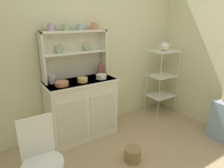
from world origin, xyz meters
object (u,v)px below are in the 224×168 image
porcelain_teapot (165,46)px  bakers_rack (162,74)px  cup_lilac_0 (51,27)px  jam_bottle (100,70)px  hutch_shelf_unit (74,51)px  wire_chair (40,154)px  bowl_mixing_large (62,84)px  utensil_jar (52,79)px  floor_basket (133,154)px  hutch_cabinet (82,108)px

porcelain_teapot → bakers_rack: bearing=0.0°
cup_lilac_0 → jam_bottle: 0.90m
hutch_shelf_unit → wire_chair: (-0.76, -0.99, -0.71)m
bowl_mixing_large → utensil_jar: (-0.08, 0.15, 0.03)m
floor_basket → cup_lilac_0: cup_lilac_0 is taller
hutch_cabinet → jam_bottle: jam_bottle is taller
utensil_jar → porcelain_teapot: bearing=-3.9°
floor_basket → bowl_mixing_large: (-0.56, 0.76, 0.79)m
hutch_cabinet → jam_bottle: size_ratio=4.87×
cup_lilac_0 → porcelain_teapot: 1.84m
wire_chair → cup_lilac_0: (0.47, 0.95, 1.03)m
wire_chair → jam_bottle: jam_bottle is taller
hutch_cabinet → hutch_shelf_unit: size_ratio=1.07×
bakers_rack → cup_lilac_0: (-1.81, 0.17, 0.83)m
wire_chair → cup_lilac_0: bearing=58.2°
bowl_mixing_large → hutch_shelf_unit: bearing=39.9°
floor_basket → jam_bottle: size_ratio=1.01×
porcelain_teapot → wire_chair: bearing=-161.2°
hutch_shelf_unit → bowl_mixing_large: hutch_shelf_unit is taller
bakers_rack → cup_lilac_0: size_ratio=12.03×
hutch_shelf_unit → porcelain_teapot: hutch_shelf_unit is taller
wire_chair → bowl_mixing_large: bearing=51.8°
hutch_cabinet → utensil_jar: (-0.36, 0.08, 0.47)m
hutch_cabinet → floor_basket: hutch_cabinet is taller
wire_chair → porcelain_teapot: (2.27, 0.77, 0.69)m
hutch_cabinet → bakers_rack: (1.51, -0.05, 0.29)m
utensil_jar → porcelain_teapot: 1.89m
cup_lilac_0 → porcelain_teapot: (1.80, -0.17, -0.35)m
bowl_mixing_large → utensil_jar: size_ratio=0.68×
jam_bottle → utensil_jar: utensil_jar is taller
jam_bottle → floor_basket: bearing=-95.0°
bakers_rack → utensil_jar: bearing=176.1°
bakers_rack → bowl_mixing_large: 1.80m
hutch_cabinet → bowl_mixing_large: bearing=-165.4°
bowl_mixing_large → cup_lilac_0: bearing=94.1°
wire_chair → jam_bottle: 1.50m
porcelain_teapot → floor_basket: bearing=-147.5°
bowl_mixing_large → jam_bottle: bearing=14.0°
cup_lilac_0 → porcelain_teapot: size_ratio=0.40×
hutch_cabinet → bowl_mixing_large: bowl_mixing_large is taller
utensil_jar → cup_lilac_0: bearing=35.9°
hutch_cabinet → floor_basket: size_ratio=4.82×
hutch_cabinet → wire_chair: size_ratio=1.14×
hutch_shelf_unit → cup_lilac_0: size_ratio=9.60×
utensil_jar → bakers_rack: bearing=-3.9°
jam_bottle → utensil_jar: size_ratio=0.81×
hutch_cabinet → hutch_shelf_unit: bearing=90.0°
wire_chair → cup_lilac_0: cup_lilac_0 is taller
hutch_shelf_unit → utensil_jar: hutch_shelf_unit is taller
hutch_shelf_unit → cup_lilac_0: 0.44m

